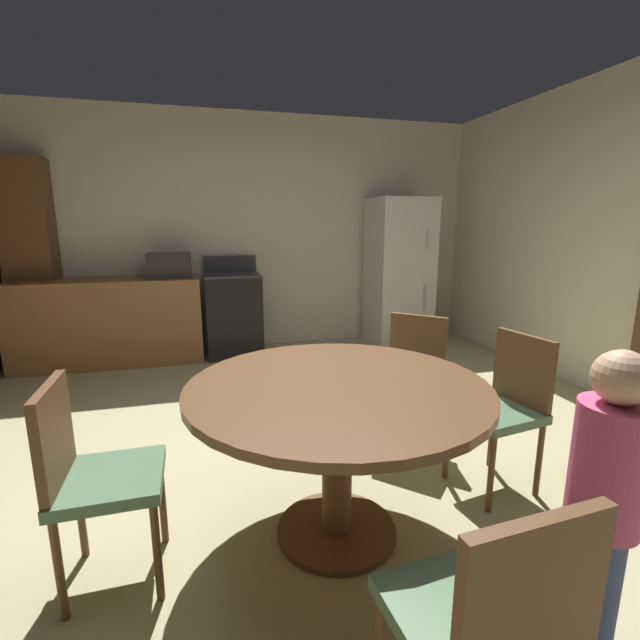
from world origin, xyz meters
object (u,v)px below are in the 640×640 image
(refrigerator, at_px, (399,273))
(person_child, at_px, (603,504))
(chair_south, at_px, (490,624))
(microwave, at_px, (169,265))
(chair_west, at_px, (91,471))
(dining_table, at_px, (337,414))
(oven_range, at_px, (233,314))
(chair_east, at_px, (505,401))
(chair_northeast, at_px, (411,373))

(refrigerator, relative_size, person_child, 1.61)
(chair_south, bearing_deg, microwave, 8.79)
(chair_west, bearing_deg, person_child, -26.23)
(microwave, height_order, dining_table, microwave)
(refrigerator, height_order, dining_table, refrigerator)
(dining_table, height_order, person_child, person_child)
(oven_range, bearing_deg, refrigerator, -1.55)
(oven_range, relative_size, chair_south, 1.26)
(dining_table, xyz_separation_m, chair_east, (1.02, 0.16, -0.11))
(chair_east, relative_size, chair_west, 1.00)
(chair_northeast, bearing_deg, dining_table, -0.00)
(chair_east, bearing_deg, chair_west, -3.82)
(chair_northeast, height_order, person_child, person_child)
(microwave, height_order, chair_east, microwave)
(refrigerator, relative_size, chair_south, 2.02)
(microwave, bearing_deg, chair_west, -92.42)
(chair_east, bearing_deg, refrigerator, -112.56)
(dining_table, xyz_separation_m, chair_northeast, (0.73, 0.72, -0.11))
(oven_range, relative_size, dining_table, 0.81)
(chair_northeast, distance_m, person_child, 1.53)
(oven_range, bearing_deg, microwave, -179.68)
(chair_east, relative_size, person_child, 0.80)
(chair_east, height_order, person_child, person_child)
(chair_south, xyz_separation_m, chair_northeast, (0.66, 1.75, 0.00))
(chair_south, bearing_deg, dining_table, 0.00)
(refrigerator, relative_size, microwave, 4.00)
(chair_south, bearing_deg, refrigerator, -25.95)
(chair_east, distance_m, person_child, 1.03)
(chair_south, height_order, chair_west, same)
(oven_range, xyz_separation_m, dining_table, (0.24, -3.20, 0.15))
(microwave, relative_size, chair_east, 0.51)
(chair_south, relative_size, chair_northeast, 1.00)
(oven_range, relative_size, microwave, 2.50)
(chair_northeast, bearing_deg, chair_west, -21.80)
(dining_table, relative_size, person_child, 1.24)
(microwave, relative_size, chair_south, 0.51)
(oven_range, height_order, chair_northeast, oven_range)
(microwave, xyz_separation_m, chair_south, (0.96, -4.22, -0.53))
(refrigerator, distance_m, person_child, 4.11)
(oven_range, distance_m, microwave, 0.86)
(dining_table, distance_m, chair_northeast, 1.03)
(chair_south, bearing_deg, chair_northeast, -24.66)
(oven_range, height_order, person_child, oven_range)
(chair_west, bearing_deg, chair_northeast, 21.80)
(oven_range, xyz_separation_m, chair_northeast, (0.97, -2.48, 0.03))
(microwave, bearing_deg, chair_east, -57.94)
(refrigerator, bearing_deg, chair_west, -131.21)
(dining_table, relative_size, chair_west, 1.56)
(refrigerator, distance_m, chair_south, 4.51)
(oven_range, relative_size, chair_northeast, 1.26)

